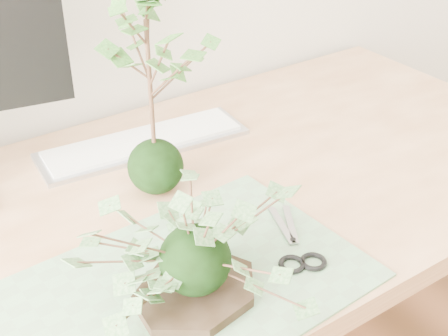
{
  "coord_description": "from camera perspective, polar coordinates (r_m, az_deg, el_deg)",
  "views": [
    {
      "loc": [
        -0.45,
        0.48,
        1.34
      ],
      "look_at": [
        0.0,
        1.14,
        0.84
      ],
      "focal_mm": 50.0,
      "sensor_mm": 36.0,
      "label": 1
    }
  ],
  "objects": [
    {
      "name": "stone_dish",
      "position": [
        0.86,
        -2.57,
        -11.22
      ],
      "size": [
        0.22,
        0.22,
        0.01
      ],
      "primitive_type": "cylinder",
      "rotation": [
        0.0,
        0.0,
        0.18
      ],
      "color": "black",
      "rests_on": "cutting_mat"
    },
    {
      "name": "keyboard",
      "position": [
        1.21,
        -7.37,
        2.34
      ],
      "size": [
        0.41,
        0.16,
        0.02
      ],
      "rotation": [
        0.0,
        0.0,
        -0.09
      ],
      "color": "#ACADB4",
      "rests_on": "desk"
    },
    {
      "name": "desk",
      "position": [
        1.09,
        -5.49,
        -7.38
      ],
      "size": [
        1.6,
        0.7,
        0.74
      ],
      "color": "tan",
      "rests_on": "ground_plane"
    },
    {
      "name": "ivy_kokedama",
      "position": [
        0.79,
        -2.74,
        -5.88
      ],
      "size": [
        0.31,
        0.31,
        0.19
      ],
      "rotation": [
        0.0,
        0.0,
        0.19
      ],
      "color": "black",
      "rests_on": "stone_dish"
    },
    {
      "name": "cutting_mat",
      "position": [
        0.88,
        -3.53,
        -10.63
      ],
      "size": [
        0.52,
        0.36,
        0.0
      ],
      "primitive_type": "cube",
      "rotation": [
        0.0,
        0.0,
        0.06
      ],
      "color": "#698F65",
      "rests_on": "desk"
    },
    {
      "name": "maple_kokedama",
      "position": [
        0.95,
        -7.08,
        11.98
      ],
      "size": [
        0.24,
        0.24,
        0.4
      ],
      "rotation": [
        0.0,
        0.0,
        -0.13
      ],
      "color": "black",
      "rests_on": "desk"
    },
    {
      "name": "scissors",
      "position": [
        0.93,
        7.38,
        -7.64
      ],
      "size": [
        0.08,
        0.17,
        0.01
      ],
      "rotation": [
        0.0,
        0.0,
        -0.43
      ],
      "color": "#959597",
      "rests_on": "cutting_mat"
    }
  ]
}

